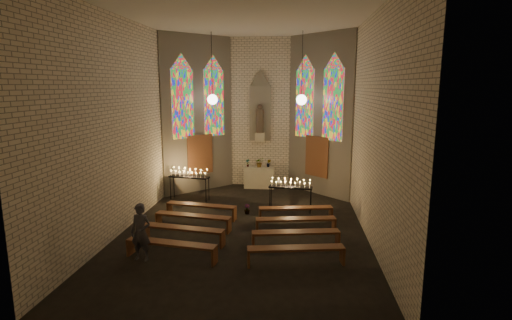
% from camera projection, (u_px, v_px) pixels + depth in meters
% --- Properties ---
extents(floor, '(12.00, 12.00, 0.00)m').
position_uv_depth(floor, '(245.00, 227.00, 13.69)').
color(floor, black).
rests_on(floor, ground).
extents(room, '(8.22, 12.43, 7.00)m').
position_uv_depth(room, '(255.00, 112.00, 16.30)').
color(room, beige).
rests_on(room, ground).
extents(altar, '(1.40, 0.60, 1.00)m').
position_uv_depth(altar, '(259.00, 177.00, 18.93)').
color(altar, beige).
rests_on(altar, ground).
extents(flower_vase_left, '(0.23, 0.20, 0.37)m').
position_uv_depth(flower_vase_left, '(248.00, 163.00, 18.87)').
color(flower_vase_left, '#4C723F').
rests_on(flower_vase_left, altar).
extents(flower_vase_center, '(0.48, 0.45, 0.45)m').
position_uv_depth(flower_vase_center, '(260.00, 162.00, 18.81)').
color(flower_vase_center, '#4C723F').
rests_on(flower_vase_center, altar).
extents(flower_vase_right, '(0.23, 0.20, 0.37)m').
position_uv_depth(flower_vase_right, '(269.00, 163.00, 18.80)').
color(flower_vase_right, '#4C723F').
rests_on(flower_vase_right, altar).
extents(aisle_flower_pot, '(0.27, 0.27, 0.37)m').
position_uv_depth(aisle_flower_pot, '(247.00, 209.00, 15.09)').
color(aisle_flower_pot, '#4C723F').
rests_on(aisle_flower_pot, ground).
extents(votive_stand_left, '(1.78, 0.70, 1.27)m').
position_uv_depth(votive_stand_left, '(189.00, 175.00, 16.80)').
color(votive_stand_left, black).
rests_on(votive_stand_left, ground).
extents(votive_stand_right, '(1.69, 0.58, 1.22)m').
position_uv_depth(votive_stand_right, '(291.00, 185.00, 15.27)').
color(votive_stand_right, black).
rests_on(votive_stand_right, ground).
extents(pew_left_0, '(2.66, 0.78, 0.51)m').
position_uv_depth(pew_left_0, '(201.00, 207.00, 14.63)').
color(pew_left_0, brown).
rests_on(pew_left_0, ground).
extents(pew_right_0, '(2.66, 0.78, 0.51)m').
position_uv_depth(pew_right_0, '(296.00, 210.00, 14.30)').
color(pew_right_0, brown).
rests_on(pew_right_0, ground).
extents(pew_left_1, '(2.66, 0.78, 0.51)m').
position_uv_depth(pew_left_1, '(193.00, 217.00, 13.45)').
color(pew_left_1, brown).
rests_on(pew_left_1, ground).
extents(pew_right_1, '(2.66, 0.78, 0.51)m').
position_uv_depth(pew_right_1, '(296.00, 221.00, 13.12)').
color(pew_right_1, brown).
rests_on(pew_right_1, ground).
extents(pew_left_2, '(2.66, 0.78, 0.51)m').
position_uv_depth(pew_left_2, '(183.00, 230.00, 12.28)').
color(pew_left_2, brown).
rests_on(pew_left_2, ground).
extents(pew_right_2, '(2.66, 0.78, 0.51)m').
position_uv_depth(pew_right_2, '(296.00, 234.00, 11.95)').
color(pew_right_2, brown).
rests_on(pew_right_2, ground).
extents(pew_left_3, '(2.66, 0.78, 0.51)m').
position_uv_depth(pew_left_3, '(171.00, 245.00, 11.11)').
color(pew_left_3, brown).
rests_on(pew_left_3, ground).
extents(pew_right_3, '(2.66, 0.78, 0.51)m').
position_uv_depth(pew_right_3, '(296.00, 250.00, 10.78)').
color(pew_right_3, brown).
rests_on(pew_right_3, ground).
extents(visitor, '(0.64, 0.47, 1.62)m').
position_uv_depth(visitor, '(141.00, 232.00, 11.00)').
color(visitor, '#46464F').
rests_on(visitor, ground).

